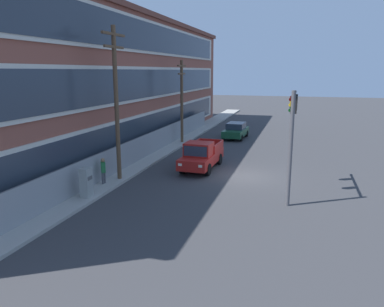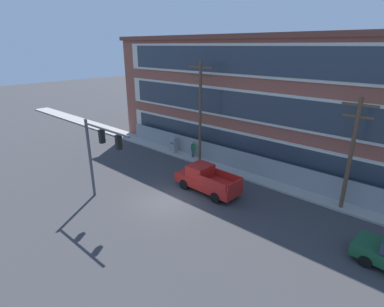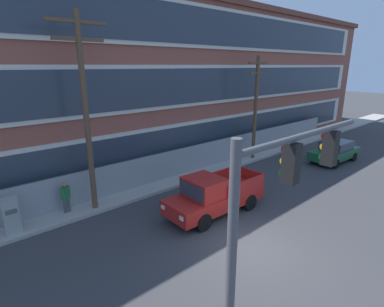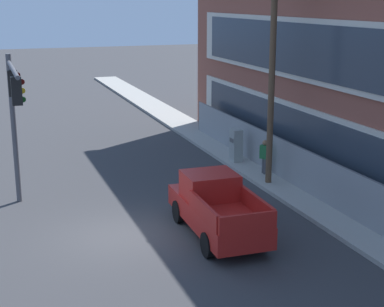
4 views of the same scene
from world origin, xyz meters
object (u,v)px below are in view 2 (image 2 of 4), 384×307
utility_pole_near_corner (200,109)px  utility_pole_midblock (351,151)px  pedestrian_near_cabinet (193,149)px  electrical_cabinet (174,146)px  pickup_truck_red (206,180)px  traffic_signal_mast (99,147)px

utility_pole_near_corner → utility_pole_midblock: size_ratio=1.21×
pedestrian_near_cabinet → electrical_cabinet: bearing=-172.1°
utility_pole_midblock → electrical_cabinet: size_ratio=4.44×
pickup_truck_red → utility_pole_midblock: 9.91m
traffic_signal_mast → utility_pole_midblock: size_ratio=0.76×
traffic_signal_mast → electrical_cabinet: (-3.44, 10.19, -3.21)m
traffic_signal_mast → pickup_truck_red: 8.02m
utility_pole_near_corner → electrical_cabinet: 5.54m
pickup_truck_red → utility_pole_near_corner: bearing=135.4°
traffic_signal_mast → pickup_truck_red: size_ratio=1.10×
utility_pole_near_corner → utility_pole_midblock: utility_pole_near_corner is taller
utility_pole_near_corner → pedestrian_near_cabinet: bearing=161.3°
electrical_cabinet → pedestrian_near_cabinet: (2.36, 0.33, 0.12)m
traffic_signal_mast → electrical_cabinet: size_ratio=3.37×
traffic_signal_mast → pedestrian_near_cabinet: size_ratio=3.40×
pickup_truck_red → electrical_cabinet: 8.79m
utility_pole_midblock → traffic_signal_mast: bearing=-141.5°
pickup_truck_red → utility_pole_near_corner: (-4.16, 4.10, 4.15)m
utility_pole_midblock → electrical_cabinet: 16.50m
utility_pole_midblock → pedestrian_near_cabinet: (-13.80, 0.42, -3.19)m
pickup_truck_red → utility_pole_midblock: (8.43, 4.09, 3.23)m
pickup_truck_red → utility_pole_near_corner: 7.17m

